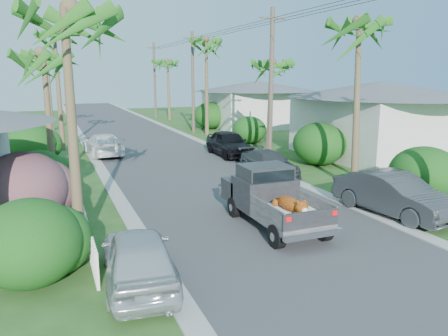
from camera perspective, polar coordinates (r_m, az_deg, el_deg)
name	(u,v)px	position (r m, az deg, el deg)	size (l,w,h in m)	color
ground	(307,254)	(13.43, 10.78, -10.94)	(120.00, 120.00, 0.00)	#2A4E1D
road	(140,140)	(36.35, -10.95, 3.63)	(8.00, 100.00, 0.02)	#38383A
curb_left	(85,143)	(35.79, -17.72, 3.18)	(0.60, 100.00, 0.06)	#A5A39E
curb_right	(190,137)	(37.40, -4.46, 4.08)	(0.60, 100.00, 0.06)	#A5A39E
pickup_truck	(268,195)	(15.58, 5.80, -3.59)	(1.98, 5.12, 2.06)	black
parked_car_rn	(394,195)	(17.60, 21.28, -3.26)	(1.69, 4.84, 1.60)	#323537
parked_car_rm	(269,164)	(23.04, 5.88, 0.57)	(1.77, 4.36, 1.27)	#333739
parked_car_rf	(229,143)	(28.53, 0.67, 3.22)	(1.93, 4.79, 1.63)	black
parked_car_ln	(138,257)	(11.36, -11.14, -11.38)	(1.71, 4.24, 1.45)	silver
parked_car_lf	(103,145)	(29.68, -15.50, 2.94)	(2.01, 4.95, 1.44)	white
palm_l_a	(63,10)	(13.46, -20.23, 18.77)	(4.40, 4.40, 8.20)	brown
palm_l_b	(43,54)	(22.35, -22.55, 13.60)	(4.40, 4.40, 7.40)	brown
palm_l_c	(54,33)	(32.45, -21.30, 16.07)	(4.40, 4.40, 9.20)	brown
palm_l_d	(47,61)	(44.35, -22.12, 12.81)	(4.40, 4.40, 7.70)	brown
palm_r_a	(362,23)	(21.07, 17.57, 17.59)	(4.40, 4.40, 8.70)	brown
palm_r_b	(271,63)	(28.68, 6.12, 13.50)	(4.40, 4.40, 7.20)	brown
palm_r_c	(206,40)	(38.70, -2.34, 16.36)	(4.40, 4.40, 9.40)	brown
palm_r_d	(168,61)	(52.09, -7.35, 13.65)	(4.40, 4.40, 8.00)	brown
shrub_l_a	(29,243)	(12.07, -24.08, -8.89)	(2.60, 2.86, 2.20)	#143F12
shrub_l_b	(24,189)	(16.82, -24.67, -2.47)	(3.00, 3.30, 2.60)	#AE186A
shrub_l_c	(38,173)	(20.77, -23.08, -0.58)	(2.40, 2.64, 2.00)	#143F12
shrub_l_d	(29,143)	(28.63, -24.13, 2.98)	(3.20, 3.52, 2.40)	#143F12
shrub_r_a	(425,174)	(20.05, 24.74, -0.71)	(2.80, 3.08, 2.30)	#143F12
shrub_r_b	(319,144)	(26.16, 12.34, 3.10)	(3.00, 3.30, 2.50)	#143F12
shrub_r_c	(249,130)	(33.80, 3.30, 4.99)	(2.60, 2.86, 2.10)	#143F12
shrub_r_d	(210,116)	(43.14, -1.79, 6.87)	(3.20, 3.52, 2.60)	#143F12
picket_fence	(80,209)	(16.53, -18.25, -5.07)	(0.10, 11.00, 1.00)	white
house_right_near	(379,122)	(30.01, 19.63, 5.67)	(8.00, 9.00, 4.80)	silver
house_right_far	(256,106)	(45.04, 4.24, 8.11)	(9.00, 8.00, 4.60)	silver
utility_pole_b	(271,85)	(26.44, 6.17, 10.69)	(1.60, 0.26, 9.00)	brown
utility_pole_c	(193,82)	(40.30, -4.09, 11.18)	(1.60, 0.26, 9.00)	brown
utility_pole_d	(155,80)	(54.76, -9.03, 11.28)	(1.60, 0.26, 9.00)	brown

